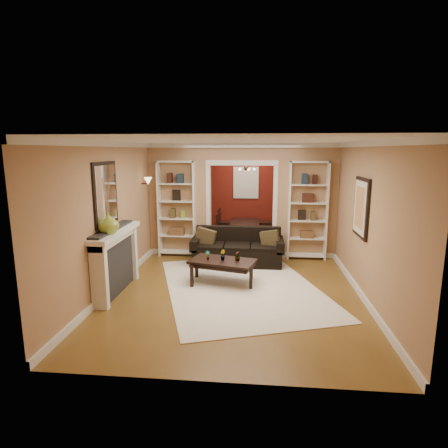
# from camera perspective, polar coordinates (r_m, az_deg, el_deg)

# --- Properties ---
(floor) EXTENTS (8.00, 8.00, 0.00)m
(floor) POSITION_cam_1_polar(r_m,az_deg,el_deg) (8.14, 2.19, -7.01)
(floor) COLOR brown
(floor) RESTS_ON ground
(ceiling) EXTENTS (8.00, 8.00, 0.00)m
(ceiling) POSITION_cam_1_polar(r_m,az_deg,el_deg) (7.74, 2.34, 12.35)
(ceiling) COLOR white
(ceiling) RESTS_ON ground
(wall_back) EXTENTS (8.00, 0.00, 8.00)m
(wall_back) POSITION_cam_1_polar(r_m,az_deg,el_deg) (11.79, 3.37, 5.37)
(wall_back) COLOR tan
(wall_back) RESTS_ON ground
(wall_front) EXTENTS (8.00, 0.00, 8.00)m
(wall_front) POSITION_cam_1_polar(r_m,az_deg,el_deg) (3.93, -1.04, -6.45)
(wall_front) COLOR tan
(wall_front) RESTS_ON ground
(wall_left) EXTENTS (0.00, 8.00, 8.00)m
(wall_left) POSITION_cam_1_polar(r_m,az_deg,el_deg) (8.26, -13.53, 2.58)
(wall_left) COLOR tan
(wall_left) RESTS_ON ground
(wall_right) EXTENTS (0.00, 8.00, 8.00)m
(wall_right) POSITION_cam_1_polar(r_m,az_deg,el_deg) (8.03, 18.53, 2.07)
(wall_right) COLOR tan
(wall_right) RESTS_ON ground
(partition_wall) EXTENTS (4.50, 0.15, 2.70)m
(partition_wall) POSITION_cam_1_polar(r_m,az_deg,el_deg) (9.01, 2.70, 3.58)
(partition_wall) COLOR tan
(partition_wall) RESTS_ON floor
(red_back_panel) EXTENTS (4.44, 0.04, 2.64)m
(red_back_panel) POSITION_cam_1_polar(r_m,az_deg,el_deg) (11.77, 3.36, 5.21)
(red_back_panel) COLOR maroon
(red_back_panel) RESTS_ON floor
(dining_window) EXTENTS (0.78, 0.03, 0.98)m
(dining_window) POSITION_cam_1_polar(r_m,az_deg,el_deg) (11.71, 3.36, 6.31)
(dining_window) COLOR #8CA5CC
(dining_window) RESTS_ON wall_back
(area_rug) EXTENTS (3.76, 4.45, 0.01)m
(area_rug) POSITION_cam_1_polar(r_m,az_deg,el_deg) (7.19, 2.63, -9.48)
(area_rug) COLOR white
(area_rug) RESTS_ON floor
(sofa) EXTENTS (2.06, 0.89, 0.80)m
(sofa) POSITION_cam_1_polar(r_m,az_deg,el_deg) (8.46, 2.07, -3.46)
(sofa) COLOR black
(sofa) RESTS_ON floor
(pillow_left) EXTENTS (0.46, 0.21, 0.44)m
(pillow_left) POSITION_cam_1_polar(r_m,az_deg,el_deg) (8.47, -2.86, -2.00)
(pillow_left) COLOR brown
(pillow_left) RESTS_ON sofa
(pillow_right) EXTENTS (0.42, 0.25, 0.41)m
(pillow_right) POSITION_cam_1_polar(r_m,az_deg,el_deg) (8.39, 7.06, -2.31)
(pillow_right) COLOR brown
(pillow_right) RESTS_ON sofa
(coffee_table) EXTENTS (1.36, 0.96, 0.47)m
(coffee_table) POSITION_cam_1_polar(r_m,az_deg,el_deg) (7.29, -0.22, -7.27)
(coffee_table) COLOR black
(coffee_table) RESTS_ON floor
(plant_left) EXTENTS (0.11, 0.10, 0.18)m
(plant_left) POSITION_cam_1_polar(r_m,az_deg,el_deg) (7.23, -2.49, -4.78)
(plant_left) COLOR #336626
(plant_left) RESTS_ON coffee_table
(plant_center) EXTENTS (0.13, 0.14, 0.20)m
(plant_center) POSITION_cam_1_polar(r_m,az_deg,el_deg) (7.19, -0.22, -4.75)
(plant_center) COLOR #336626
(plant_center) RESTS_ON coffee_table
(plant_right) EXTENTS (0.11, 0.11, 0.19)m
(plant_right) POSITION_cam_1_polar(r_m,az_deg,el_deg) (7.17, 2.06, -4.87)
(plant_right) COLOR #336626
(plant_right) RESTS_ON coffee_table
(bookshelf_left) EXTENTS (0.90, 0.30, 2.30)m
(bookshelf_left) POSITION_cam_1_polar(r_m,az_deg,el_deg) (9.08, -7.19, 2.29)
(bookshelf_left) COLOR white
(bookshelf_left) RESTS_ON floor
(bookshelf_right) EXTENTS (0.90, 0.30, 2.30)m
(bookshelf_right) POSITION_cam_1_polar(r_m,az_deg,el_deg) (8.94, 12.61, 1.96)
(bookshelf_right) COLOR white
(bookshelf_right) RESTS_ON floor
(fireplace) EXTENTS (0.32, 1.70, 1.16)m
(fireplace) POSITION_cam_1_polar(r_m,az_deg,el_deg) (7.00, -15.95, -5.54)
(fireplace) COLOR white
(fireplace) RESTS_ON floor
(vase) EXTENTS (0.43, 0.43, 0.37)m
(vase) POSITION_cam_1_polar(r_m,az_deg,el_deg) (6.55, -17.26, 0.17)
(vase) COLOR olive
(vase) RESTS_ON fireplace
(mirror) EXTENTS (0.03, 0.95, 1.10)m
(mirror) POSITION_cam_1_polar(r_m,az_deg,el_deg) (6.81, -17.60, 4.41)
(mirror) COLOR silver
(mirror) RESTS_ON wall_left
(wall_sconce) EXTENTS (0.18, 0.18, 0.22)m
(wall_sconce) POSITION_cam_1_polar(r_m,az_deg,el_deg) (8.70, -11.87, 6.26)
(wall_sconce) COLOR #FFE0A5
(wall_sconce) RESTS_ON wall_left
(framed_art) EXTENTS (0.04, 0.85, 1.05)m
(framed_art) POSITION_cam_1_polar(r_m,az_deg,el_deg) (7.03, 20.11, 2.39)
(framed_art) COLOR black
(framed_art) RESTS_ON wall_right
(dining_table) EXTENTS (1.49, 0.83, 0.52)m
(dining_table) POSITION_cam_1_polar(r_m,az_deg,el_deg) (10.72, 3.31, -1.12)
(dining_table) COLOR black
(dining_table) RESTS_ON floor
(dining_chair_nw) EXTENTS (0.52, 0.52, 0.84)m
(dining_chair_nw) POSITION_cam_1_polar(r_m,az_deg,el_deg) (10.43, 0.23, -0.57)
(dining_chair_nw) COLOR black
(dining_chair_nw) RESTS_ON floor
(dining_chair_ne) EXTENTS (0.48, 0.48, 0.87)m
(dining_chair_ne) POSITION_cam_1_polar(r_m,az_deg,el_deg) (10.38, 6.29, -0.58)
(dining_chair_ne) COLOR black
(dining_chair_ne) RESTS_ON floor
(dining_chair_sw) EXTENTS (0.55, 0.55, 0.89)m
(dining_chair_sw) POSITION_cam_1_polar(r_m,az_deg,el_deg) (11.01, 0.52, 0.21)
(dining_chair_sw) COLOR black
(dining_chair_sw) RESTS_ON floor
(dining_chair_se) EXTENTS (0.53, 0.53, 0.93)m
(dining_chair_se) POSITION_cam_1_polar(r_m,az_deg,el_deg) (10.96, 6.26, 0.19)
(dining_chair_se) COLOR black
(dining_chair_se) RESTS_ON floor
(chandelier) EXTENTS (0.50, 0.50, 0.30)m
(chandelier) POSITION_cam_1_polar(r_m,az_deg,el_deg) (10.45, 3.14, 8.31)
(chandelier) COLOR #391F1A
(chandelier) RESTS_ON ceiling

